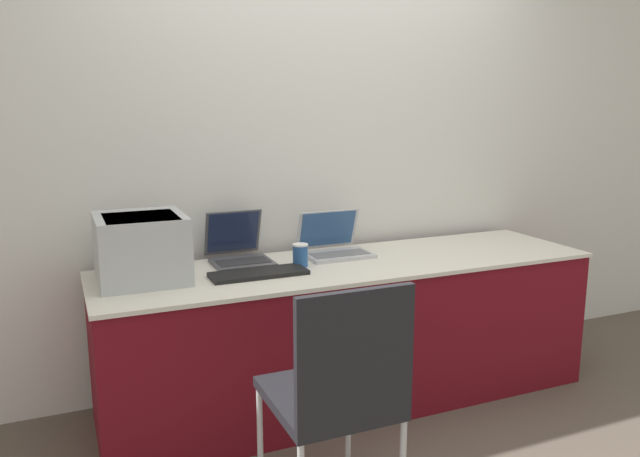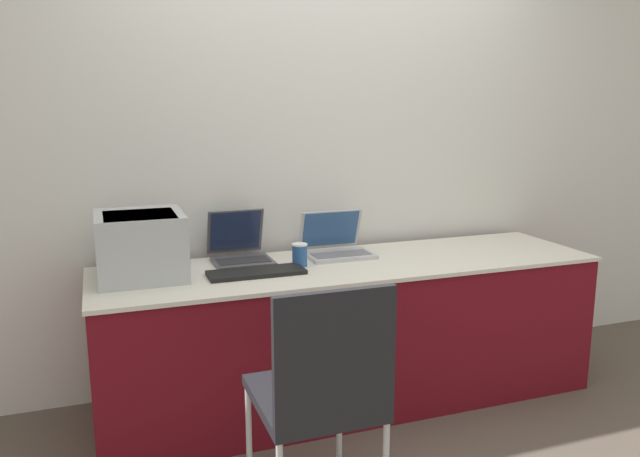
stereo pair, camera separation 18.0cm
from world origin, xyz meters
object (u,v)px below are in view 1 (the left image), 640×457
object	(u,v)px
laptop_left	(239,251)
external_keyboard	(259,273)
printer	(141,245)
coffee_cup	(300,255)
laptop_right	(334,245)
chair	(338,387)

from	to	relation	value
laptop_left	external_keyboard	distance (m)	0.29
printer	coffee_cup	world-z (taller)	printer
laptop_right	chair	size ratio (longest dim) A/B	0.36
laptop_left	chair	distance (m)	1.16
laptop_left	coffee_cup	world-z (taller)	laptop_left
printer	external_keyboard	bearing A→B (deg)	-14.89
laptop_right	chair	world-z (taller)	laptop_right
laptop_right	chair	xyz separation A→B (m)	(-0.48, -1.08, -0.24)
coffee_cup	chair	size ratio (longest dim) A/B	0.12
laptop_right	external_keyboard	size ratio (longest dim) A/B	0.75
printer	laptop_left	world-z (taller)	printer
printer	chair	distance (m)	1.17
laptop_left	coffee_cup	size ratio (longest dim) A/B	2.96
external_keyboard	coffee_cup	world-z (taller)	coffee_cup
printer	chair	bearing A→B (deg)	-61.72
laptop_left	chair	size ratio (longest dim) A/B	0.35
coffee_cup	printer	bearing A→B (deg)	175.72
laptop_left	laptop_right	world-z (taller)	laptop_left
laptop_left	printer	bearing A→B (deg)	-163.19
laptop_left	chair	bearing A→B (deg)	-88.45
coffee_cup	chair	bearing A→B (deg)	-103.58
laptop_left	coffee_cup	bearing A→B (deg)	-39.09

